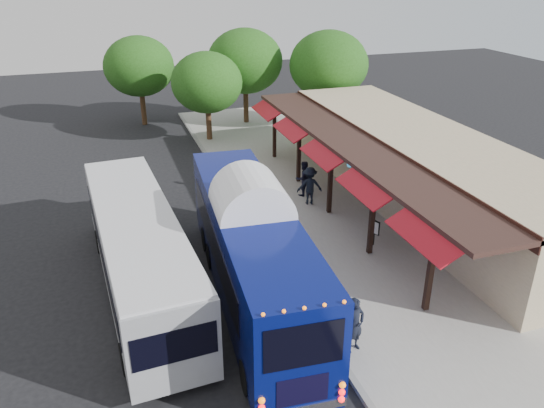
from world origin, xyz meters
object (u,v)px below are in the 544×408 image
object	(u,v)px
ped_b	(303,178)
ped_d	(310,186)
coach_bus	(252,247)
city_bus	(139,249)
sign_board	(374,228)
ped_c	(241,174)
ped_a	(355,325)

from	to	relation	value
ped_b	ped_d	xyz separation A→B (m)	(-0.09, -1.04, 0.04)
ped_b	coach_bus	bearing A→B (deg)	48.80
ped_b	city_bus	bearing A→B (deg)	26.36
sign_board	city_bus	bearing A→B (deg)	159.14
ped_b	ped_c	size ratio (longest dim) A/B	1.02
city_bus	ped_c	xyz separation A→B (m)	(5.71, 7.50, -0.69)
ped_b	ped_d	distance (m)	1.04
ped_d	coach_bus	bearing A→B (deg)	65.66
ped_d	sign_board	world-z (taller)	ped_d
ped_c	coach_bus	bearing A→B (deg)	48.96
ped_c	city_bus	bearing A→B (deg)	24.37
coach_bus	sign_board	distance (m)	6.11
ped_a	ped_d	distance (m)	10.65
coach_bus	ped_b	bearing A→B (deg)	61.06
city_bus	ped_d	size ratio (longest dim) A/B	6.27
coach_bus	ped_b	distance (m)	8.99
city_bus	ped_a	distance (m)	7.92
ped_a	sign_board	bearing A→B (deg)	39.33
ped_c	ped_d	xyz separation A→B (m)	(2.71, -2.65, 0.06)
coach_bus	ped_a	xyz separation A→B (m)	(2.05, -3.83, -0.96)
ped_a	ped_b	xyz separation A→B (m)	(2.80, 11.34, -0.01)
ped_a	ped_c	distance (m)	12.95
ped_a	sign_board	distance (m)	6.73
sign_board	ped_d	bearing A→B (deg)	79.88
city_bus	ped_b	bearing A→B (deg)	31.10
ped_a	ped_c	world-z (taller)	ped_a
ped_b	ped_a	bearing A→B (deg)	67.79
ped_c	ped_a	bearing A→B (deg)	61.63
coach_bus	ped_b	xyz separation A→B (m)	(4.85, 7.51, -0.97)
city_bus	ped_a	xyz separation A→B (m)	(5.71, -5.45, -0.66)
city_bus	ped_b	distance (m)	10.37
ped_a	sign_board	size ratio (longest dim) A/B	1.60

